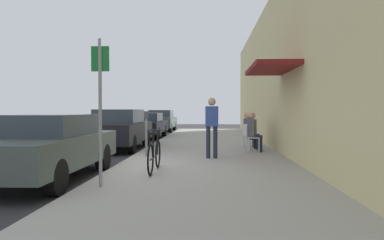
% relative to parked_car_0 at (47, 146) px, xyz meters
% --- Properties ---
extents(ground_plane, '(60.00, 60.00, 0.00)m').
position_rel_parked_car_0_xyz_m(ground_plane, '(1.10, 1.17, -0.72)').
color(ground_plane, '#2D2D30').
extents(sidewalk_slab, '(4.50, 32.00, 0.12)m').
position_rel_parked_car_0_xyz_m(sidewalk_slab, '(3.35, 3.17, -0.66)').
color(sidewalk_slab, '#9E9B93').
rests_on(sidewalk_slab, ground_plane).
extents(building_facade, '(1.40, 32.00, 5.61)m').
position_rel_parked_car_0_xyz_m(building_facade, '(5.75, 3.17, 2.08)').
color(building_facade, beige).
rests_on(building_facade, ground_plane).
extents(parked_car_0, '(1.80, 4.40, 1.38)m').
position_rel_parked_car_0_xyz_m(parked_car_0, '(0.00, 0.00, 0.00)').
color(parked_car_0, '#47514C').
rests_on(parked_car_0, ground_plane).
extents(parked_car_1, '(1.80, 4.40, 1.50)m').
position_rel_parked_car_0_xyz_m(parked_car_1, '(0.00, 5.99, 0.05)').
color(parked_car_1, black).
rests_on(parked_car_1, ground_plane).
extents(parked_car_2, '(1.80, 4.40, 1.33)m').
position_rel_parked_car_0_xyz_m(parked_car_2, '(0.00, 11.72, -0.02)').
color(parked_car_2, black).
rests_on(parked_car_2, ground_plane).
extents(parked_car_3, '(1.80, 4.40, 1.49)m').
position_rel_parked_car_0_xyz_m(parked_car_3, '(0.00, 17.64, 0.04)').
color(parked_car_3, '#47514C').
rests_on(parked_car_3, ground_plane).
extents(parking_meter, '(0.12, 0.10, 1.32)m').
position_rel_parked_car_0_xyz_m(parking_meter, '(1.55, 3.12, 0.17)').
color(parking_meter, slate).
rests_on(parking_meter, sidewalk_slab).
extents(street_sign, '(0.32, 0.06, 2.60)m').
position_rel_parked_car_0_xyz_m(street_sign, '(1.50, -1.15, 0.92)').
color(street_sign, gray).
rests_on(street_sign, sidewalk_slab).
extents(bicycle_0, '(0.46, 1.71, 0.90)m').
position_rel_parked_car_0_xyz_m(bicycle_0, '(2.21, 0.46, -0.24)').
color(bicycle_0, black).
rests_on(bicycle_0, sidewalk_slab).
extents(cafe_chair_0, '(0.56, 0.56, 0.87)m').
position_rel_parked_car_0_xyz_m(cafe_chair_0, '(4.78, 4.43, -0.10)').
color(cafe_chair_0, silver).
rests_on(cafe_chair_0, sidewalk_slab).
extents(seated_patron_0, '(0.51, 0.47, 1.29)m').
position_rel_parked_car_0_xyz_m(seated_patron_0, '(4.84, 4.41, 0.10)').
color(seated_patron_0, '#232838').
rests_on(seated_patron_0, sidewalk_slab).
extents(cafe_chair_1, '(0.56, 0.56, 0.87)m').
position_rel_parked_car_0_xyz_m(cafe_chair_1, '(4.78, 5.20, -0.10)').
color(cafe_chair_1, silver).
rests_on(cafe_chair_1, sidewalk_slab).
extents(seated_patron_1, '(0.51, 0.47, 1.29)m').
position_rel_parked_car_0_xyz_m(seated_patron_1, '(4.84, 5.22, 0.10)').
color(seated_patron_1, '#232838').
rests_on(seated_patron_1, sidewalk_slab).
extents(cafe_chair_2, '(0.51, 0.51, 0.87)m').
position_rel_parked_car_0_xyz_m(cafe_chair_2, '(4.78, 6.11, -0.10)').
color(cafe_chair_2, silver).
rests_on(cafe_chair_2, sidewalk_slab).
extents(seated_patron_2, '(0.47, 0.41, 1.29)m').
position_rel_parked_car_0_xyz_m(seated_patron_2, '(4.84, 6.10, 0.10)').
color(seated_patron_2, '#232838').
rests_on(seated_patron_2, sidewalk_slab).
extents(pedestrian_standing, '(0.36, 0.22, 1.70)m').
position_rel_parked_car_0_xyz_m(pedestrian_standing, '(3.47, 2.75, 0.40)').
color(pedestrian_standing, '#232838').
rests_on(pedestrian_standing, sidewalk_slab).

